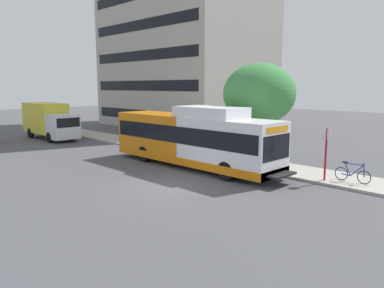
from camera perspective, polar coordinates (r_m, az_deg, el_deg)
The scene contains 7 objects.
ground_plane at distance 24.28m, azimuth -16.39°, elevation -2.78°, with size 120.00×120.00×0.00m, color #4C4C51.
sidewalk_curb at distance 26.75m, azimuth -1.02°, elevation -1.19°, with size 3.00×56.00×0.14m, color #A8A399.
transit_bus at distance 21.79m, azimuth 0.17°, elevation 0.83°, with size 2.58×12.25×3.65m.
bus_stop_sign_pole at distance 19.29m, azimuth 20.08°, elevation -0.95°, with size 0.10×0.36×2.60m.
bicycle_parked at distance 19.62m, azimuth 23.67°, elevation -4.24°, with size 0.52×1.76×1.02m.
street_tree_near_stop at distance 23.34m, azimuth 10.38°, elevation 7.64°, with size 4.47×4.47×6.08m.
box_truck_background at distance 35.93m, azimuth -21.25°, elevation 3.50°, with size 2.32×7.01×3.25m.
Camera 1 is at (-11.27, -12.96, 4.79)m, focal length 34.34 mm.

